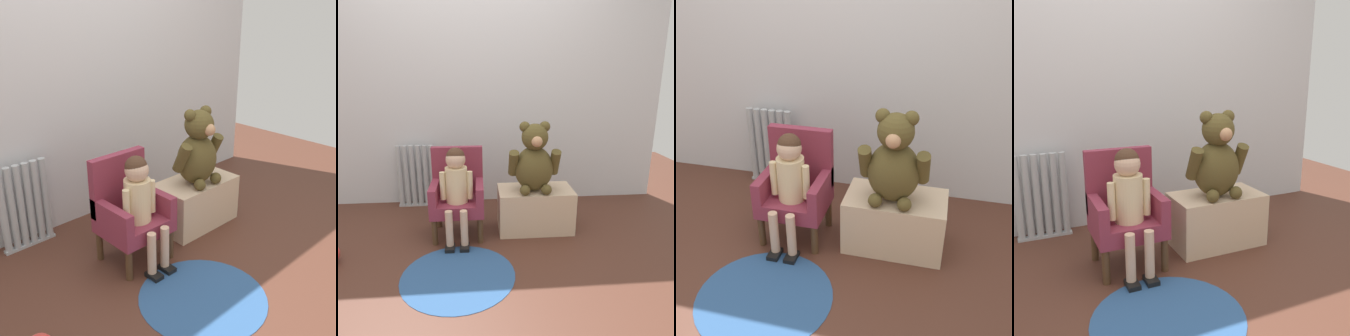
% 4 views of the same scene
% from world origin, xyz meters
% --- Properties ---
extents(ground_plane, '(6.00, 6.00, 0.00)m').
position_xyz_m(ground_plane, '(0.00, 0.00, 0.00)').
color(ground_plane, '#4F2C20').
extents(back_wall, '(3.80, 0.05, 2.40)m').
position_xyz_m(back_wall, '(0.00, 1.19, 1.20)').
color(back_wall, silver).
rests_on(back_wall, ground_plane).
extents(radiator, '(0.37, 0.05, 0.61)m').
position_xyz_m(radiator, '(-0.54, 1.06, 0.30)').
color(radiator, '#AAB0B3').
rests_on(radiator, ground_plane).
extents(child_armchair, '(0.42, 0.37, 0.71)m').
position_xyz_m(child_armchair, '(-0.10, 0.47, 0.35)').
color(child_armchair, maroon).
rests_on(child_armchair, ground_plane).
extents(child_figure, '(0.25, 0.35, 0.74)m').
position_xyz_m(child_figure, '(-0.10, 0.36, 0.48)').
color(child_figure, beige).
rests_on(child_figure, ground_plane).
extents(low_bench, '(0.61, 0.35, 0.36)m').
position_xyz_m(low_bench, '(0.54, 0.47, 0.18)').
color(low_bench, '#D1B391').
rests_on(low_bench, ground_plane).
extents(large_teddy_bear, '(0.41, 0.29, 0.57)m').
position_xyz_m(large_teddy_bear, '(0.51, 0.44, 0.61)').
color(large_teddy_bear, brown).
rests_on(large_teddy_bear, low_bench).
extents(floor_rug, '(0.75, 0.75, 0.01)m').
position_xyz_m(floor_rug, '(-0.08, -0.16, 0.00)').
color(floor_rug, '#2A4F82').
rests_on(floor_rug, ground_plane).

